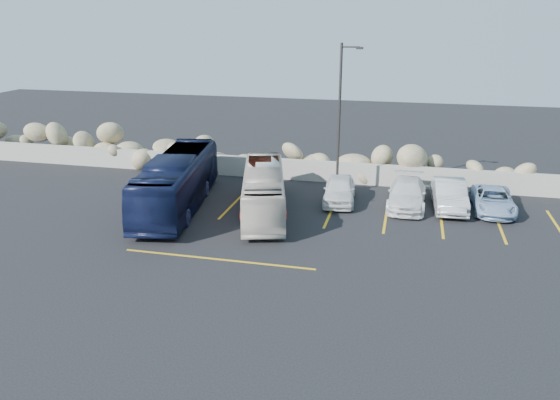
% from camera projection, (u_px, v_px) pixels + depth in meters
% --- Properties ---
extents(ground, '(90.00, 90.00, 0.00)m').
position_uv_depth(ground, '(240.00, 264.00, 21.44)').
color(ground, black).
rests_on(ground, ground).
extents(seawall, '(60.00, 0.40, 1.20)m').
position_uv_depth(seawall, '(301.00, 170.00, 32.31)').
color(seawall, gray).
rests_on(seawall, ground).
extents(riprap_pile, '(54.00, 2.80, 2.60)m').
position_uv_depth(riprap_pile, '(305.00, 154.00, 33.19)').
color(riprap_pile, '#8E7E5D').
rests_on(riprap_pile, ground).
extents(parking_lines, '(18.16, 9.36, 0.01)m').
position_uv_depth(parking_lines, '(370.00, 224.00, 25.54)').
color(parking_lines, gold).
rests_on(parking_lines, ground).
extents(lamppost, '(1.14, 0.18, 8.00)m').
position_uv_depth(lamppost, '(340.00, 117.00, 28.26)').
color(lamppost, '#2D2A28').
rests_on(lamppost, ground).
extents(vintage_bus, '(3.95, 8.39, 2.28)m').
position_uv_depth(vintage_bus, '(264.00, 190.00, 26.73)').
color(vintage_bus, beige).
rests_on(vintage_bus, ground).
extents(tour_coach, '(3.89, 10.07, 2.74)m').
position_uv_depth(tour_coach, '(177.00, 182.00, 27.38)').
color(tour_coach, '#0F1634').
rests_on(tour_coach, ground).
extents(car_a, '(1.91, 4.06, 1.34)m').
position_uv_depth(car_a, '(339.00, 190.00, 28.39)').
color(car_a, silver).
rests_on(car_a, ground).
extents(car_b, '(1.73, 4.42, 1.43)m').
position_uv_depth(car_b, '(449.00, 195.00, 27.46)').
color(car_b, silver).
rests_on(car_b, ground).
extents(car_c, '(1.95, 4.60, 1.32)m').
position_uv_depth(car_c, '(407.00, 194.00, 27.78)').
color(car_c, silver).
rests_on(car_c, ground).
extents(car_d, '(1.92, 4.14, 1.15)m').
position_uv_depth(car_d, '(493.00, 200.00, 27.09)').
color(car_d, '#91ABCD').
rests_on(car_d, ground).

